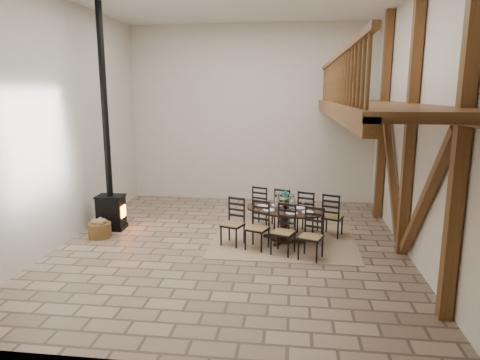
# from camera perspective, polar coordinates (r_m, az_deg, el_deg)

# --- Properties ---
(ground) EXTENTS (8.00, 8.00, 0.00)m
(ground) POSITION_cam_1_polar(r_m,az_deg,el_deg) (8.95, -1.19, -8.71)
(ground) COLOR #9A8066
(ground) RESTS_ON ground
(room_shell) EXTENTS (7.02, 8.02, 5.01)m
(room_shell) POSITION_cam_1_polar(r_m,az_deg,el_deg) (8.31, 7.02, 10.88)
(room_shell) COLOR beige
(room_shell) RESTS_ON ground
(rug) EXTENTS (3.00, 2.50, 0.02)m
(rug) POSITION_cam_1_polar(r_m,az_deg,el_deg) (9.27, 5.83, -7.98)
(rug) COLOR tan
(rug) RESTS_ON ground
(dining_table) EXTENTS (2.60, 2.48, 1.09)m
(dining_table) POSITION_cam_1_polar(r_m,az_deg,el_deg) (9.16, 5.88, -5.94)
(dining_table) COLOR black
(dining_table) RESTS_ON ground
(wood_stove) EXTENTS (0.63, 0.50, 5.00)m
(wood_stove) POSITION_cam_1_polar(r_m,az_deg,el_deg) (10.16, -17.04, -0.10)
(wood_stove) COLOR black
(wood_stove) RESTS_ON ground
(log_basket) EXTENTS (0.49, 0.49, 0.40)m
(log_basket) POSITION_cam_1_polar(r_m,az_deg,el_deg) (9.87, -18.19, -6.29)
(log_basket) COLOR brown
(log_basket) RESTS_ON ground
(log_stack) EXTENTS (0.38, 0.39, 0.20)m
(log_stack) POSITION_cam_1_polar(r_m,az_deg,el_deg) (10.64, -17.12, -5.36)
(log_stack) COLOR #A87D5E
(log_stack) RESTS_ON ground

